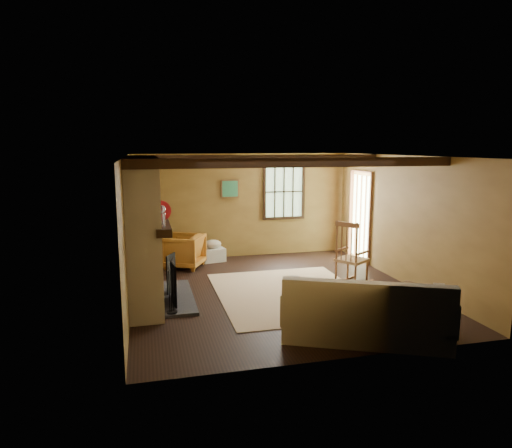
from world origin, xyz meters
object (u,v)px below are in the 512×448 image
object	(u,v)px
sofa	(366,316)
rocking_chair	(351,258)
laundry_basket	(213,255)
armchair	(184,251)
fireplace	(146,236)

from	to	relation	value
sofa	rocking_chair	bearing A→B (deg)	94.06
rocking_chair	laundry_basket	xyz separation A→B (m)	(-2.23, 2.37, -0.36)
rocking_chair	armchair	size ratio (longest dim) A/B	1.55
rocking_chair	sofa	bearing A→B (deg)	126.35
rocking_chair	laundry_basket	world-z (taller)	rocking_chair
laundry_basket	armchair	xyz separation A→B (m)	(-0.69, -0.38, 0.21)
fireplace	armchair	world-z (taller)	fireplace
fireplace	sofa	world-z (taller)	fireplace
sofa	fireplace	bearing A→B (deg)	166.20
laundry_basket	sofa	bearing A→B (deg)	-73.55
fireplace	armchair	bearing A→B (deg)	69.01
laundry_basket	armchair	bearing A→B (deg)	-151.11
sofa	armchair	world-z (taller)	sofa
fireplace	sofa	distance (m)	3.71
sofa	armchair	bearing A→B (deg)	140.43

